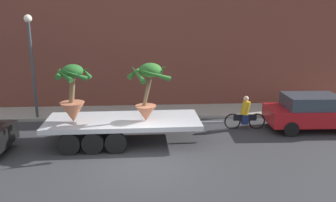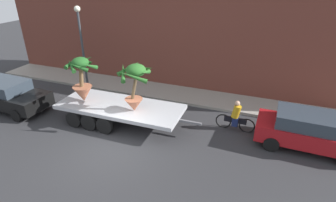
{
  "view_description": "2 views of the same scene",
  "coord_description": "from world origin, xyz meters",
  "views": [
    {
      "loc": [
        0.18,
        -11.27,
        5.14
      ],
      "look_at": [
        1.04,
        2.52,
        1.57
      ],
      "focal_mm": 37.39,
      "sensor_mm": 36.0,
      "label": 1
    },
    {
      "loc": [
        5.57,
        -7.98,
        6.89
      ],
      "look_at": [
        1.44,
        2.7,
        1.28
      ],
      "focal_mm": 29.06,
      "sensor_mm": 36.0,
      "label": 2
    }
  ],
  "objects": [
    {
      "name": "potted_palm_middle",
      "position": [
        -2.62,
        1.82,
        2.08
      ],
      "size": [
        1.45,
        1.45,
        2.23
      ],
      "color": "#B26647",
      "rests_on": "flatbed_trailer"
    },
    {
      "name": "parked_car",
      "position": [
        7.53,
        3.1,
        0.83
      ],
      "size": [
        4.21,
        1.99,
        1.58
      ],
      "color": "maroon",
      "rests_on": "ground"
    },
    {
      "name": "street_lamp",
      "position": [
        -5.13,
        5.3,
        3.23
      ],
      "size": [
        0.36,
        0.36,
        4.83
      ],
      "color": "#383D42",
      "rests_on": "sidewalk"
    },
    {
      "name": "sidewalk",
      "position": [
        0.0,
        6.1,
        0.07
      ],
      "size": [
        24.0,
        2.2,
        0.15
      ],
      "primitive_type": "cube",
      "color": "gray",
      "rests_on": "ground"
    },
    {
      "name": "potted_palm_rear",
      "position": [
        0.24,
        1.78,
        2.29
      ],
      "size": [
        1.65,
        1.69,
        2.26
      ],
      "color": "#B26647",
      "rests_on": "flatbed_trailer"
    },
    {
      "name": "flatbed_trailer",
      "position": [
        -1.03,
        2.03,
        0.77
      ],
      "size": [
        7.07,
        2.45,
        0.98
      ],
      "color": "#B7BABF",
      "rests_on": "ground"
    },
    {
      "name": "trailing_car",
      "position": [
        -7.21,
        1.23,
        0.83
      ],
      "size": [
        4.58,
        2.07,
        1.58
      ],
      "color": "black",
      "rests_on": "ground"
    },
    {
      "name": "ground_plane",
      "position": [
        0.0,
        0.0,
        0.0
      ],
      "size": [
        60.0,
        60.0,
        0.0
      ],
      "primitive_type": "plane",
      "color": "#2D2D30"
    },
    {
      "name": "building_facade",
      "position": [
        0.0,
        7.8,
        3.97
      ],
      "size": [
        24.0,
        1.2,
        7.95
      ],
      "primitive_type": "cube",
      "color": "brown",
      "rests_on": "ground"
    },
    {
      "name": "cyclist",
      "position": [
        4.54,
        3.4,
        0.67
      ],
      "size": [
        1.84,
        0.35,
        1.54
      ],
      "color": "black",
      "rests_on": "ground"
    }
  ]
}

